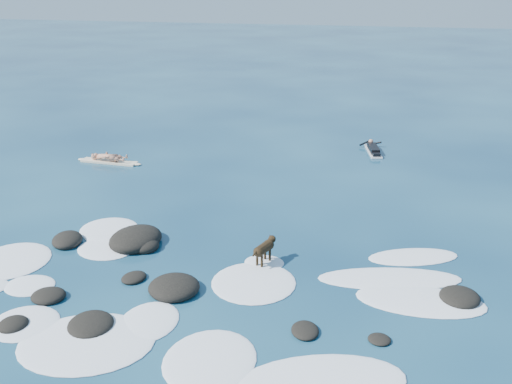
# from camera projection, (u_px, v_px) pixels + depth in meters

# --- Properties ---
(ground) EXTENTS (160.00, 160.00, 0.00)m
(ground) POSITION_uv_depth(u_px,v_px,m) (187.00, 273.00, 15.08)
(ground) COLOR #0A2642
(ground) RESTS_ON ground
(reef_rocks) EXTENTS (14.90, 7.71, 0.60)m
(reef_rocks) POSITION_uv_depth(u_px,v_px,m) (48.00, 286.00, 14.24)
(reef_rocks) COLOR black
(reef_rocks) RESTS_ON ground
(breaking_foam) EXTENTS (14.34, 8.18, 0.12)m
(breaking_foam) POSITION_uv_depth(u_px,v_px,m) (191.00, 295.00, 14.01)
(breaking_foam) COLOR white
(breaking_foam) RESTS_ON ground
(standing_surfer_rig) EXTENTS (2.93, 0.59, 1.67)m
(standing_surfer_rig) POSITION_uv_depth(u_px,v_px,m) (108.00, 148.00, 23.70)
(standing_surfer_rig) COLOR beige
(standing_surfer_rig) RESTS_ON ground
(paddling_surfer_rig) EXTENTS (1.11, 2.30, 0.40)m
(paddling_surfer_rig) POSITION_uv_depth(u_px,v_px,m) (373.00, 149.00, 25.31)
(paddling_surfer_rig) COLOR silver
(paddling_surfer_rig) RESTS_ON ground
(dog) EXTENTS (0.54, 1.12, 0.73)m
(dog) POSITION_uv_depth(u_px,v_px,m) (265.00, 248.00, 15.39)
(dog) COLOR black
(dog) RESTS_ON ground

